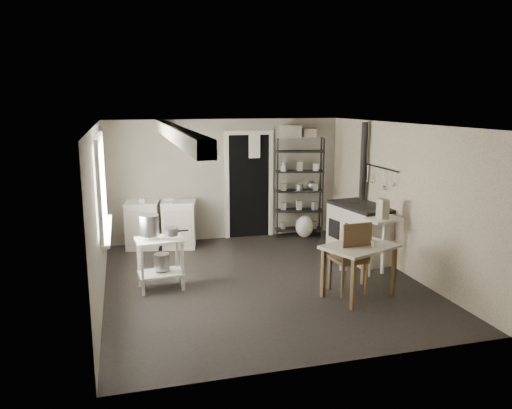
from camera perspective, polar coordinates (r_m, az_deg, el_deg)
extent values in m
plane|color=black|center=(7.52, 0.61, -8.69)|extent=(5.00, 5.00, 0.00)
plane|color=silver|center=(7.06, 0.65, 9.11)|extent=(5.00, 5.00, 0.00)
cube|color=#A29C8A|center=(9.59, -3.45, 2.85)|extent=(4.50, 0.02, 2.30)
cube|color=#A29C8A|center=(4.92, 8.63, -5.80)|extent=(4.50, 0.02, 2.30)
cube|color=#A29C8A|center=(6.94, -17.54, -1.06)|extent=(0.02, 5.00, 2.30)
cube|color=#A29C8A|center=(8.10, 16.14, 0.78)|extent=(0.02, 5.00, 2.30)
cylinder|color=#AFAFB1|center=(7.05, -12.09, -2.34)|extent=(0.31, 0.31, 0.29)
cylinder|color=#AFAFB1|center=(7.02, -9.67, -3.05)|extent=(0.22, 0.22, 0.11)
cylinder|color=#AFAFB1|center=(7.25, -10.71, -6.46)|extent=(0.23, 0.23, 0.24)
imported|color=silver|center=(9.07, -9.92, 0.92)|extent=(0.29, 0.29, 0.06)
imported|color=silver|center=(8.98, -12.93, 0.81)|extent=(0.15, 0.15, 0.10)
imported|color=silver|center=(9.64, 3.12, 4.17)|extent=(0.10, 0.10, 0.18)
cube|color=#BEB899|center=(9.69, 3.98, 8.05)|extent=(0.36, 0.32, 0.24)
cube|color=#BEB899|center=(9.83, 6.10, 7.95)|extent=(0.30, 0.29, 0.17)
cube|color=#BEB899|center=(7.76, 14.28, -0.63)|extent=(0.12, 0.20, 0.30)
imported|color=silver|center=(6.79, 13.36, -4.11)|extent=(0.11, 0.11, 0.09)
ellipsoid|color=white|center=(9.83, 5.57, -2.38)|extent=(0.38, 0.33, 0.43)
cylinder|color=silver|center=(8.07, 9.98, -6.86)|extent=(0.15, 0.15, 0.16)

